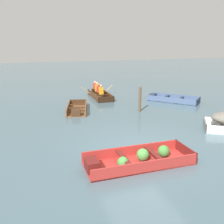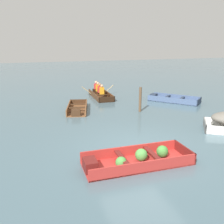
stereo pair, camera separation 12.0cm
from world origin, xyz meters
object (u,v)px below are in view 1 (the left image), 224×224
(skiff_wooden_brown_mid_moored, at_px, (77,109))
(mooring_post, at_px, (140,99))
(dinghy_red_foreground, at_px, (138,159))
(skiff_slate_blue_near_moored, at_px, (171,99))
(rowboat_dark_varnish_with_crew, at_px, (99,93))

(skiff_wooden_brown_mid_moored, relative_size, mooring_post, 2.01)
(dinghy_red_foreground, distance_m, skiff_slate_blue_near_moored, 8.73)
(skiff_slate_blue_near_moored, relative_size, skiff_wooden_brown_mid_moored, 1.16)
(dinghy_red_foreground, height_order, skiff_slate_blue_near_moored, dinghy_red_foreground)
(skiff_wooden_brown_mid_moored, height_order, rowboat_dark_varnish_with_crew, rowboat_dark_varnish_with_crew)
(dinghy_red_foreground, bearing_deg, skiff_wooden_brown_mid_moored, 94.55)
(mooring_post, bearing_deg, rowboat_dark_varnish_with_crew, 102.84)
(skiff_slate_blue_near_moored, bearing_deg, skiff_wooden_brown_mid_moored, -176.50)
(rowboat_dark_varnish_with_crew, bearing_deg, skiff_slate_blue_near_moored, -35.63)
(dinghy_red_foreground, bearing_deg, skiff_slate_blue_near_moored, 51.18)
(skiff_wooden_brown_mid_moored, xyz_separation_m, rowboat_dark_varnish_with_crew, (2.16, 3.11, 0.12))
(mooring_post, bearing_deg, skiff_wooden_brown_mid_moored, 160.23)
(rowboat_dark_varnish_with_crew, height_order, mooring_post, mooring_post)
(dinghy_red_foreground, xyz_separation_m, skiff_wooden_brown_mid_moored, (-0.51, 6.43, -0.03))
(dinghy_red_foreground, distance_m, rowboat_dark_varnish_with_crew, 9.68)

